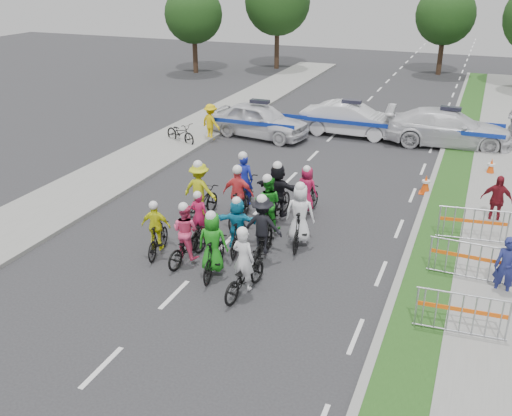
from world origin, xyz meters
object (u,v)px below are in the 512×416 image
at_px(barrier_1, 468,262).
at_px(tree_4, 445,15).
at_px(rider_4, 263,234).
at_px(spectator_2, 496,200).
at_px(rider_5, 238,228).
at_px(rider_12, 244,190).
at_px(parked_bike, 180,133).
at_px(tree_0, 194,14).
at_px(rider_6, 200,225).
at_px(rider_13, 307,195).
at_px(barrier_2, 473,226).
at_px(marshal_hiviz, 211,122).
at_px(tree_3, 277,2).
at_px(rider_9, 239,202).
at_px(rider_0, 244,272).
at_px(police_car_2, 448,128).
at_px(barrier_0, 461,316).
at_px(rider_10, 200,197).
at_px(police_car_0, 260,120).
at_px(cone_0, 426,184).
at_px(police_car_1, 351,119).
at_px(cone_1, 491,167).
at_px(rider_11, 278,195).
at_px(rider_1, 213,250).
at_px(rider_2, 187,240).
at_px(rider_7, 300,221).
at_px(rider_8, 268,212).
at_px(rider_3, 157,234).

relative_size(barrier_1, tree_4, 0.32).
bearing_deg(rider_4, spectator_2, -147.69).
distance_m(rider_5, rider_12, 3.13).
height_order(rider_5, barrier_1, rider_5).
distance_m(parked_bike, tree_0, 18.64).
distance_m(rider_6, rider_13, 3.90).
distance_m(barrier_1, barrier_2, 2.35).
bearing_deg(parked_bike, marshal_hiviz, -21.45).
xyz_separation_m(rider_5, tree_3, (-9.55, 29.27, 4.15)).
distance_m(rider_9, tree_0, 27.50).
relative_size(rider_0, police_car_2, 0.34).
bearing_deg(barrier_0, rider_10, 156.65).
distance_m(police_car_0, cone_0, 9.34).
distance_m(rider_6, police_car_0, 11.28).
distance_m(police_car_2, spectator_2, 8.52).
bearing_deg(police_car_2, rider_0, 161.27).
bearing_deg(rider_9, barrier_0, 148.31).
height_order(rider_6, tree_3, tree_3).
xyz_separation_m(rider_5, rider_6, (-1.27, 0.13, -0.18)).
distance_m(rider_4, tree_4, 31.60).
height_order(rider_5, rider_10, rider_10).
height_order(barrier_1, tree_3, tree_3).
relative_size(rider_9, police_car_1, 0.43).
bearing_deg(police_car_0, barrier_0, -133.70).
xyz_separation_m(rider_12, cone_0, (5.48, 3.69, -0.33)).
bearing_deg(rider_0, barrier_1, -144.37).
xyz_separation_m(barrier_0, cone_1, (0.40, 11.41, -0.22)).
distance_m(rider_11, cone_1, 9.39).
bearing_deg(rider_1, rider_9, -86.77).
bearing_deg(tree_3, rider_13, -67.89).
height_order(cone_0, tree_4, tree_4).
bearing_deg(rider_12, spectator_2, -177.09).
relative_size(rider_2, rider_7, 0.91).
xyz_separation_m(barrier_2, tree_4, (-3.70, 28.22, 3.63)).
bearing_deg(police_car_1, rider_7, -172.63).
height_order(rider_1, police_car_2, rider_1).
distance_m(rider_8, cone_0, 6.61).
bearing_deg(tree_3, barrier_2, -59.09).
distance_m(rider_3, barrier_0, 8.24).
xyz_separation_m(rider_2, cone_1, (7.61, 10.56, -0.33)).
bearing_deg(rider_6, tree_4, -104.77).
bearing_deg(rider_12, rider_11, 152.29).
relative_size(police_car_0, cone_1, 6.77).
relative_size(rider_3, rider_4, 0.84).
relative_size(rider_4, police_car_0, 0.42).
xyz_separation_m(rider_4, tree_0, (-15.34, 25.37, 3.43)).
xyz_separation_m(marshal_hiviz, tree_0, (-8.86, 15.42, 3.35)).
bearing_deg(marshal_hiviz, rider_0, 141.95).
relative_size(rider_6, tree_3, 0.23).
bearing_deg(police_car_2, spectator_2, -170.91).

